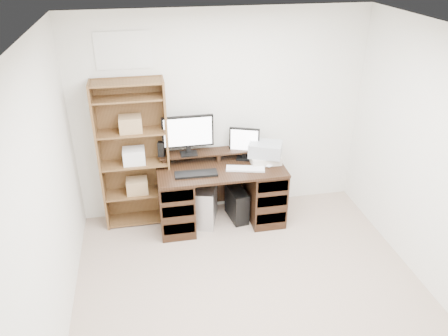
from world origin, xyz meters
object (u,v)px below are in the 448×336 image
object	(u,v)px
monitor_small	(244,142)
printer	(265,159)
monitor_wide	(188,133)
bookshelf	(134,154)
desk	(221,193)
tower_black	(237,204)
tower_silver	(206,203)

from	to	relation	value
monitor_small	printer	bearing A→B (deg)	-12.21
printer	monitor_wide	bearing A→B (deg)	170.55
printer	bookshelf	bearing A→B (deg)	173.94
desk	bookshelf	world-z (taller)	bookshelf
monitor_wide	tower_black	bearing A→B (deg)	-18.14
tower_silver	monitor_wide	bearing A→B (deg)	153.26
tower_black	monitor_wide	bearing A→B (deg)	153.69
monitor_small	monitor_wide	bearing A→B (deg)	-160.69
monitor_wide	bookshelf	size ratio (longest dim) A/B	0.33
monitor_wide	tower_black	size ratio (longest dim) A/B	1.39
printer	tower_silver	bearing A→B (deg)	-179.35
printer	tower_black	world-z (taller)	printer
monitor_wide	tower_silver	distance (m)	0.92
printer	tower_silver	size ratio (longest dim) A/B	0.71
desk	tower_black	distance (m)	0.28
monitor_small	tower_black	bearing A→B (deg)	-105.14
tower_silver	tower_black	bearing A→B (deg)	12.70
monitor_small	tower_silver	world-z (taller)	monitor_small
tower_silver	monitor_small	bearing A→B (deg)	31.77
desk	bookshelf	distance (m)	1.14
tower_black	bookshelf	bearing A→B (deg)	162.04
monitor_small	tower_black	size ratio (longest dim) A/B	0.92
tower_silver	tower_black	world-z (taller)	tower_silver
monitor_wide	bookshelf	distance (m)	0.68
desk	tower_black	size ratio (longest dim) A/B	3.46
monitor_wide	monitor_small	xyz separation A→B (m)	(0.67, -0.02, -0.17)
monitor_small	tower_black	xyz separation A→B (m)	(-0.12, -0.16, -0.76)
tower_silver	tower_black	xyz separation A→B (m)	(0.38, -0.02, -0.04)
desk	printer	world-z (taller)	printer
printer	bookshelf	size ratio (longest dim) A/B	0.20
monitor_wide	monitor_small	world-z (taller)	monitor_wide
desk	tower_silver	distance (m)	0.22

